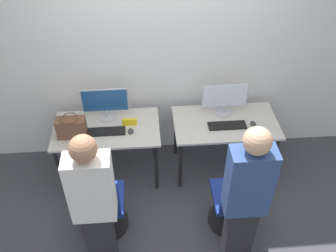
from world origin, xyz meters
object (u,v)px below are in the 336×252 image
keyboard_right (227,125)px  mouse_right (253,124)px  monitor_left (105,103)px  keyboard_left (106,132)px  office_chair_right (235,203)px  person_right (246,198)px  handbag (71,127)px  mouse_left (131,131)px  office_chair_left (102,207)px  person_left (94,204)px  monitor_right (225,98)px

keyboard_right → mouse_right: bearing=0.1°
monitor_left → keyboard_right: 1.35m
keyboard_left → office_chair_right: office_chair_right is taller
person_right → handbag: 1.92m
mouse_left → office_chair_right: bearing=-36.7°
office_chair_left → person_left: bearing=-87.6°
person_left → keyboard_right: (1.34, 1.09, -0.16)m
office_chair_left → person_left: person_left is taller
mouse_left → office_chair_left: size_ratio=0.10×
person_right → handbag: size_ratio=5.46×
mouse_left → person_right: bearing=-49.6°
keyboard_left → mouse_left: size_ratio=4.61×
monitor_right → keyboard_right: size_ratio=1.23×
mouse_left → person_left: (-0.29, -1.07, 0.15)m
office_chair_left → keyboard_right: bearing=27.9°
monitor_left → keyboard_left: size_ratio=1.23×
monitor_right → person_right: size_ratio=0.31×
mouse_left → mouse_right: 1.34m
monitor_right → mouse_right: size_ratio=5.67×
mouse_right → office_chair_right: office_chair_right is taller
mouse_right → office_chair_right: (-0.33, -0.78, -0.37)m
keyboard_left → office_chair_right: bearing=-31.3°
monitor_right → office_chair_right: 1.16m
office_chair_right → person_right: (-0.06, -0.37, 0.54)m
office_chair_right → mouse_right: bearing=67.2°
keyboard_left → mouse_right: mouse_right is taller
office_chair_left → office_chair_right: size_ratio=1.00×
mouse_left → handbag: size_ratio=0.30×
mouse_left → office_chair_right: size_ratio=0.10×
keyboard_right → mouse_left: bearing=-179.0°
keyboard_right → handbag: handbag is taller
office_chair_left → monitor_right: (1.36, 0.96, 0.55)m
keyboard_right → handbag: (-1.66, -0.03, 0.11)m
monitor_right → mouse_right: monitor_right is taller
keyboard_right → office_chair_right: size_ratio=0.48×
office_chair_left → monitor_right: bearing=35.4°
monitor_left → person_right: person_right is taller
monitor_left → office_chair_right: (1.28, -1.04, -0.55)m
person_right → keyboard_right: bearing=85.3°
mouse_left → keyboard_left: bearing=175.8°
monitor_left → keyboard_right: bearing=-11.4°
mouse_left → handbag: bearing=-179.4°
mouse_left → person_right: person_right is taller
keyboard_left → mouse_right: size_ratio=4.61×
office_chair_left → mouse_right: office_chair_left is taller
office_chair_right → keyboard_right: bearing=87.2°
office_chair_left → person_right: size_ratio=0.53×
mouse_left → monitor_right: bearing=14.1°
monitor_right → office_chair_right: size_ratio=0.59×
keyboard_left → person_right: size_ratio=0.25×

